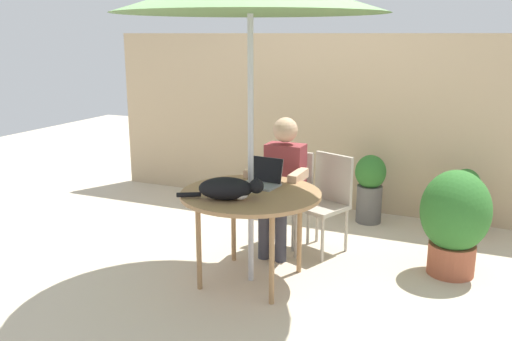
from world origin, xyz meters
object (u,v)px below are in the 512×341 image
(chair_occupied, at_px, (288,192))
(cat, at_px, (229,189))
(potted_plant_corner, at_px, (464,200))
(person_seated, at_px, (282,178))
(laptop, at_px, (263,177))
(chair_empty, at_px, (327,195))
(potted_plant_near_fence, at_px, (455,218))
(potted_plant_by_chair, at_px, (370,186))
(patio_table, at_px, (251,199))

(chair_occupied, relative_size, cat, 1.40)
(chair_occupied, distance_m, potted_plant_corner, 1.75)
(person_seated, height_order, laptop, person_seated)
(chair_empty, relative_size, cat, 1.40)
(chair_occupied, bearing_deg, person_seated, -90.00)
(laptop, bearing_deg, potted_plant_corner, 45.61)
(chair_occupied, xyz_separation_m, cat, (-0.07, -1.08, 0.31))
(laptop, relative_size, potted_plant_near_fence, 0.37)
(cat, relative_size, potted_plant_by_chair, 0.87)
(potted_plant_by_chair, height_order, potted_plant_corner, potted_plant_by_chair)
(laptop, height_order, potted_plant_by_chair, laptop)
(chair_empty, height_order, cat, cat)
(chair_empty, xyz_separation_m, cat, (-0.42, -1.12, 0.31))
(person_seated, bearing_deg, patio_table, -90.00)
(potted_plant_by_chair, distance_m, potted_plant_corner, 0.93)
(chair_empty, relative_size, laptop, 2.74)
(chair_occupied, xyz_separation_m, potted_plant_corner, (1.48, 0.92, -0.15))
(person_seated, bearing_deg, cat, -94.13)
(chair_occupied, relative_size, laptop, 2.74)
(person_seated, xyz_separation_m, potted_plant_corner, (1.48, 1.07, -0.32))
(potted_plant_by_chair, bearing_deg, chair_occupied, -120.43)
(chair_occupied, relative_size, chair_empty, 1.00)
(patio_table, relative_size, potted_plant_by_chair, 1.52)
(potted_plant_by_chair, bearing_deg, potted_plant_near_fence, -47.96)
(potted_plant_by_chair, relative_size, potted_plant_corner, 1.07)
(person_seated, distance_m, potted_plant_near_fence, 1.48)
(cat, xyz_separation_m, potted_plant_near_fence, (1.52, 1.02, -0.34))
(chair_empty, distance_m, potted_plant_near_fence, 1.11)
(potted_plant_near_fence, xyz_separation_m, potted_plant_corner, (0.02, 0.98, -0.12))
(cat, distance_m, potted_plant_by_chair, 2.16)
(potted_plant_by_chair, bearing_deg, cat, -107.07)
(cat, distance_m, potted_plant_near_fence, 1.86)
(chair_empty, bearing_deg, potted_plant_by_chair, 77.37)
(potted_plant_near_fence, distance_m, potted_plant_corner, 0.99)
(chair_empty, bearing_deg, patio_table, -111.81)
(laptop, xyz_separation_m, potted_plant_near_fence, (1.46, 0.54, -0.32))
(person_seated, bearing_deg, potted_plant_near_fence, 3.82)
(laptop, distance_m, cat, 0.48)
(cat, bearing_deg, chair_occupied, 86.47)
(chair_occupied, relative_size, potted_plant_by_chair, 1.22)
(person_seated, xyz_separation_m, potted_plant_by_chair, (0.55, 1.10, -0.29))
(cat, height_order, potted_plant_near_fence, cat)
(person_seated, relative_size, potted_plant_by_chair, 1.69)
(potted_plant_near_fence, bearing_deg, chair_occupied, 177.66)
(laptop, relative_size, potted_plant_corner, 0.48)
(person_seated, bearing_deg, potted_plant_by_chair, 63.28)
(person_seated, bearing_deg, chair_occupied, 90.00)
(chair_occupied, distance_m, potted_plant_near_fence, 1.46)
(patio_table, relative_size, laptop, 3.41)
(potted_plant_near_fence, height_order, potted_plant_corner, potted_plant_near_fence)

